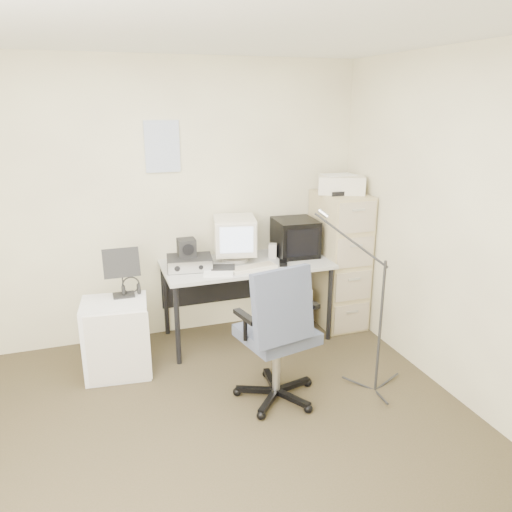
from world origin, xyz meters
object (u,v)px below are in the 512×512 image
object	(u,v)px
filing_cabinet	(339,260)
desk	(247,300)
side_cart	(117,338)
office_chair	(277,332)

from	to	relation	value
filing_cabinet	desk	distance (m)	0.99
filing_cabinet	side_cart	world-z (taller)	filing_cabinet
filing_cabinet	side_cart	xyz separation A→B (m)	(-2.14, -0.32, -0.34)
filing_cabinet	side_cart	bearing A→B (deg)	-171.61
office_chair	desk	bearing A→B (deg)	71.85
office_chair	side_cart	distance (m)	1.34
filing_cabinet	office_chair	xyz separation A→B (m)	(-1.06, -1.07, -0.11)
office_chair	side_cart	xyz separation A→B (m)	(-1.08, 0.76, -0.23)
desk	side_cart	bearing A→B (deg)	-166.50
filing_cabinet	office_chair	size ratio (longest dim) A/B	1.19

